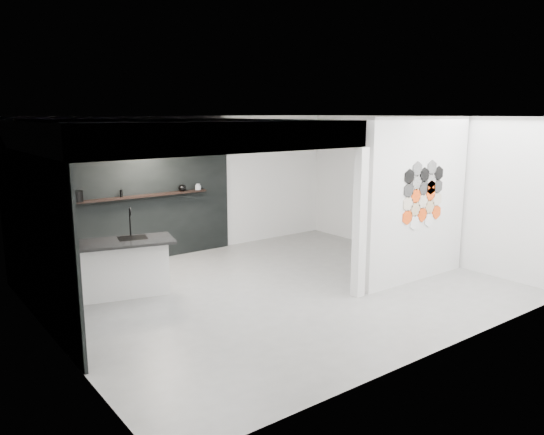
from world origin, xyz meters
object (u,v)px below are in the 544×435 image
(glass_bowl, at_px, (198,187))
(utensil_cup, at_px, (78,199))
(wall_basin, at_px, (56,262))
(stockpot, at_px, (76,196))
(bottle_dark, at_px, (121,193))
(kitchen_island, at_px, (118,267))
(partition_panel, at_px, (418,200))
(glass_vase, at_px, (198,187))
(kettle, at_px, (182,188))

(glass_bowl, distance_m, utensil_cup, 2.41)
(wall_basin, distance_m, stockpot, 2.34)
(stockpot, bearing_deg, bottle_dark, 0.00)
(kitchen_island, height_order, glass_bowl, glass_bowl)
(kitchen_island, xyz_separation_m, bottle_dark, (0.72, 1.56, 0.92))
(kitchen_island, bearing_deg, wall_basin, -139.73)
(kitchen_island, bearing_deg, stockpot, 108.47)
(stockpot, height_order, utensil_cup, stockpot)
(partition_panel, bearing_deg, stockpot, 139.44)
(glass_vase, bearing_deg, stockpot, 180.00)
(glass_bowl, distance_m, glass_vase, 0.02)
(wall_basin, height_order, utensil_cup, utensil_cup)
(partition_panel, xyz_separation_m, kettle, (-2.43, 3.87, -0.01))
(kettle, bearing_deg, wall_basin, -124.83)
(partition_panel, distance_m, wall_basin, 5.78)
(kettle, bearing_deg, kitchen_island, -120.83)
(partition_panel, xyz_separation_m, bottle_dark, (-3.70, 3.87, -0.01))
(glass_vase, bearing_deg, bottle_dark, 180.00)
(utensil_cup, bearing_deg, glass_vase, 0.00)
(wall_basin, xyz_separation_m, stockpot, (0.95, 2.07, 0.56))
(utensil_cup, bearing_deg, partition_panel, -40.76)
(glass_vase, relative_size, utensil_cup, 1.38)
(wall_basin, bearing_deg, kitchen_island, 25.60)
(kitchen_island, distance_m, kettle, 2.68)
(partition_panel, xyz_separation_m, utensil_cup, (-4.48, 3.87, -0.04))
(kitchen_island, relative_size, glass_bowl, 15.00)
(stockpot, relative_size, glass_bowl, 1.88)
(glass_vase, bearing_deg, wall_basin, -148.65)
(partition_panel, distance_m, stockpot, 5.94)
(kitchen_island, bearing_deg, utensil_cup, 107.31)
(kitchen_island, bearing_deg, glass_bowl, 48.40)
(kettle, bearing_deg, partition_panel, -36.90)
(kitchen_island, relative_size, stockpot, 7.97)
(stockpot, bearing_deg, kettle, 0.00)
(glass_bowl, relative_size, bottle_dark, 0.89)
(glass_vase, bearing_deg, kettle, 180.00)
(utensil_cup, bearing_deg, glass_bowl, 0.00)
(utensil_cup, bearing_deg, kitchen_island, -87.36)
(wall_basin, bearing_deg, stockpot, 65.32)
(stockpot, relative_size, utensil_cup, 2.64)
(bottle_dark, bearing_deg, partition_panel, -46.27)
(kitchen_island, distance_m, glass_bowl, 2.95)
(glass_vase, bearing_deg, glass_bowl, 0.00)
(glass_bowl, xyz_separation_m, utensil_cup, (-2.41, 0.00, -0.00))
(kitchen_island, relative_size, bottle_dark, 13.39)
(wall_basin, bearing_deg, kettle, 34.27)
(partition_panel, bearing_deg, wall_basin, 161.77)
(stockpot, bearing_deg, glass_bowl, 0.00)
(kitchen_island, relative_size, kettle, 11.71)
(stockpot, bearing_deg, utensil_cup, 0.00)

